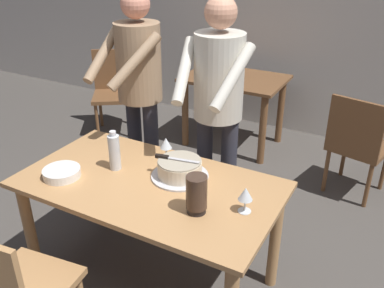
{
  "coord_description": "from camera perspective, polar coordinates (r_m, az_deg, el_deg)",
  "views": [
    {
      "loc": [
        1.21,
        -1.69,
        2.03
      ],
      "look_at": [
        0.13,
        0.29,
        0.9
      ],
      "focal_mm": 39.28,
      "sensor_mm": 36.0,
      "label": 1
    }
  ],
  "objects": [
    {
      "name": "background_table",
      "position": [
        4.36,
        5.75,
        7.0
      ],
      "size": [
        1.0,
        0.7,
        0.74
      ],
      "color": "brown",
      "rests_on": "ground_plane"
    },
    {
      "name": "cake_knife",
      "position": [
        2.45,
        -3.27,
        -1.85
      ],
      "size": [
        0.27,
        0.07,
        0.02
      ],
      "color": "silver",
      "rests_on": "cake_on_platter"
    },
    {
      "name": "person_cutting_cake",
      "position": [
        2.73,
        3.52,
        6.05
      ],
      "size": [
        0.47,
        0.56,
        1.72
      ],
      "color": "#2D2D38",
      "rests_on": "ground_plane"
    },
    {
      "name": "wine_glass_far",
      "position": [
        2.15,
        7.25,
        -6.86
      ],
      "size": [
        0.08,
        0.08,
        0.14
      ],
      "color": "silver",
      "rests_on": "main_dining_table"
    },
    {
      "name": "main_dining_table",
      "position": [
        2.51,
        -5.77,
        -7.47
      ],
      "size": [
        1.51,
        0.83,
        0.75
      ],
      "color": "tan",
      "rests_on": "ground_plane"
    },
    {
      "name": "hurricane_lamp",
      "position": [
        2.13,
        0.62,
        -6.83
      ],
      "size": [
        0.11,
        0.11,
        0.21
      ],
      "color": "black",
      "rests_on": "main_dining_table"
    },
    {
      "name": "back_wall",
      "position": [
        4.71,
        14.05,
        17.56
      ],
      "size": [
        10.0,
        0.12,
        2.7
      ],
      "primitive_type": "cube",
      "color": "silver",
      "rests_on": "ground_plane"
    },
    {
      "name": "cake_on_platter",
      "position": [
        2.46,
        -1.67,
        -3.43
      ],
      "size": [
        0.34,
        0.34,
        0.11
      ],
      "color": "silver",
      "rests_on": "main_dining_table"
    },
    {
      "name": "wine_glass_near",
      "position": [
        2.64,
        -3.56,
        0.03
      ],
      "size": [
        0.08,
        0.08,
        0.14
      ],
      "color": "silver",
      "rests_on": "main_dining_table"
    },
    {
      "name": "background_chair_0",
      "position": [
        4.79,
        -10.59,
        7.42
      ],
      "size": [
        0.61,
        0.61,
        0.9
      ],
      "color": "brown",
      "rests_on": "ground_plane"
    },
    {
      "name": "background_chair_1",
      "position": [
        3.72,
        21.55,
        0.14
      ],
      "size": [
        0.53,
        0.53,
        0.9
      ],
      "color": "brown",
      "rests_on": "ground_plane"
    },
    {
      "name": "person_standing_beside",
      "position": [
        3.06,
        -7.23,
        8.2
      ],
      "size": [
        0.46,
        0.57,
        1.72
      ],
      "color": "#2D2D38",
      "rests_on": "ground_plane"
    },
    {
      "name": "water_bottle",
      "position": [
        2.56,
        -10.5,
        -1.03
      ],
      "size": [
        0.07,
        0.07,
        0.25
      ],
      "color": "silver",
      "rests_on": "main_dining_table"
    },
    {
      "name": "plate_stack",
      "position": [
        2.59,
        -17.27,
        -3.75
      ],
      "size": [
        0.22,
        0.22,
        0.05
      ],
      "color": "white",
      "rests_on": "main_dining_table"
    },
    {
      "name": "ground_plane",
      "position": [
        2.91,
        -5.18,
        -17.85
      ],
      "size": [
        14.0,
        14.0,
        0.0
      ],
      "primitive_type": "plane",
      "color": "#4C4742"
    }
  ]
}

